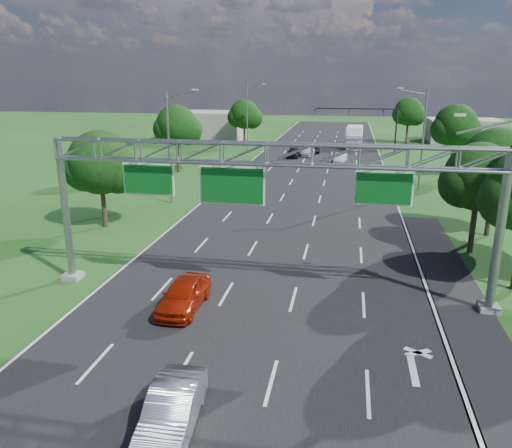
% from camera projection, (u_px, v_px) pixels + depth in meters
% --- Properties ---
extents(ground, '(220.00, 220.00, 0.00)m').
position_uv_depth(ground, '(296.00, 209.00, 43.77)').
color(ground, '#184314').
rests_on(ground, ground).
extents(road, '(18.00, 180.00, 0.02)m').
position_uv_depth(road, '(296.00, 209.00, 43.77)').
color(road, black).
rests_on(road, ground).
extents(road_flare, '(3.00, 30.00, 0.02)m').
position_uv_depth(road_flare, '(453.00, 292.00, 26.90)').
color(road_flare, black).
rests_on(road_flare, ground).
extents(sign_gantry, '(23.50, 1.00, 9.56)m').
position_uv_depth(sign_gantry, '(268.00, 166.00, 24.78)').
color(sign_gantry, gray).
rests_on(sign_gantry, ground).
extents(traffic_signal, '(12.21, 0.24, 7.00)m').
position_uv_depth(traffic_signal, '(372.00, 119.00, 73.99)').
color(traffic_signal, black).
rests_on(traffic_signal, ground).
extents(streetlight_l_near, '(2.97, 0.22, 10.16)m').
position_uv_depth(streetlight_l_near, '(171.00, 142.00, 44.16)').
color(streetlight_l_near, gray).
rests_on(streetlight_l_near, ground).
extents(streetlight_l_far, '(2.97, 0.22, 10.16)m').
position_uv_depth(streetlight_l_far, '(248.00, 114.00, 77.16)').
color(streetlight_l_far, gray).
rests_on(streetlight_l_far, ground).
extents(streetlight_r_mid, '(2.97, 0.22, 10.16)m').
position_uv_depth(streetlight_r_mid, '(421.00, 135.00, 49.63)').
color(streetlight_r_mid, gray).
rests_on(streetlight_r_mid, ground).
extents(tree_verge_la, '(5.76, 4.80, 7.40)m').
position_uv_depth(tree_verge_la, '(101.00, 166.00, 37.35)').
color(tree_verge_la, '#2D2116').
rests_on(tree_verge_la, ground).
extents(tree_verge_lb, '(5.76, 4.80, 8.06)m').
position_uv_depth(tree_verge_lb, '(177.00, 127.00, 59.19)').
color(tree_verge_lb, '#2D2116').
rests_on(tree_verge_lb, ground).
extents(tree_verge_lc, '(5.76, 4.80, 7.62)m').
position_uv_depth(tree_verge_lc, '(245.00, 116.00, 82.36)').
color(tree_verge_lc, '#2D2116').
rests_on(tree_verge_lc, ground).
extents(tree_verge_rd, '(5.76, 4.80, 8.28)m').
position_uv_depth(tree_verge_rd, '(456.00, 128.00, 56.36)').
color(tree_verge_rd, '#2D2116').
rests_on(tree_verge_rd, ground).
extents(tree_verge_re, '(5.76, 4.80, 7.84)m').
position_uv_depth(tree_verge_re, '(409.00, 113.00, 85.12)').
color(tree_verge_re, '#2D2116').
rests_on(tree_verge_re, ground).
extents(building_left, '(14.00, 10.00, 5.00)m').
position_uv_depth(building_left, '(206.00, 125.00, 92.16)').
color(building_left, gray).
rests_on(building_left, ground).
extents(building_right, '(12.00, 9.00, 4.00)m').
position_uv_depth(building_right, '(463.00, 131.00, 88.02)').
color(building_right, gray).
rests_on(building_right, ground).
extents(red_coupe, '(1.88, 4.52, 1.53)m').
position_uv_depth(red_coupe, '(184.00, 294.00, 24.79)').
color(red_coupe, '#A41D07').
rests_on(red_coupe, ground).
extents(silver_sedan, '(1.90, 4.51, 1.45)m').
position_uv_depth(silver_sedan, '(172.00, 409.00, 16.29)').
color(silver_sedan, '#B7BCC4').
rests_on(silver_sedan, ground).
extents(car_queue_a, '(1.96, 4.64, 1.34)m').
position_uv_depth(car_queue_a, '(308.00, 151.00, 73.22)').
color(car_queue_a, silver).
rests_on(car_queue_a, ground).
extents(car_queue_b, '(2.06, 4.01, 1.08)m').
position_uv_depth(car_queue_b, '(314.00, 149.00, 75.79)').
color(car_queue_b, black).
rests_on(car_queue_b, ground).
extents(car_queue_c, '(1.75, 4.15, 1.40)m').
position_uv_depth(car_queue_c, '(293.00, 152.00, 71.79)').
color(car_queue_c, black).
rests_on(car_queue_c, ground).
extents(car_queue_d, '(1.82, 4.07, 1.30)m').
position_uv_depth(car_queue_d, '(340.00, 158.00, 67.32)').
color(car_queue_d, silver).
rests_on(car_queue_d, ground).
extents(box_truck, '(2.82, 8.75, 3.27)m').
position_uv_depth(box_truck, '(354.00, 137.00, 82.12)').
color(box_truck, white).
rests_on(box_truck, ground).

